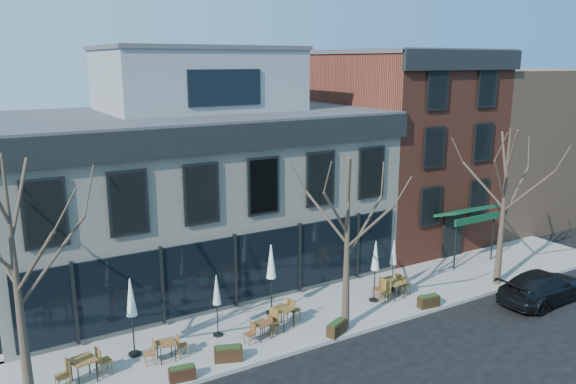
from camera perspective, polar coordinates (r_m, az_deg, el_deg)
ground at (r=24.94m, az=-5.36°, el=-11.93°), size 120.00×120.00×0.00m
sidewalk_front at (r=24.68m, az=3.83°, el=-11.99°), size 33.50×4.70×0.15m
corner_building at (r=27.91m, az=-9.91°, el=0.92°), size 18.39×10.39×11.10m
red_brick_building at (r=34.34m, az=10.71°, el=4.72°), size 8.20×11.78×11.18m
bg_building at (r=42.30m, az=20.04°, el=4.84°), size 12.00×12.00×10.00m
tree_corner at (r=18.44m, az=-25.82°, el=-8.23°), size 3.93×3.98×7.92m
tree_mid at (r=21.85m, az=6.06°, el=-4.94°), size 3.50×3.55×7.04m
tree_right at (r=27.94m, az=21.07°, el=-1.25°), size 3.72×3.77×7.48m
parked_sedan at (r=27.90m, az=24.54°, el=-8.74°), size 4.97×2.18×1.42m
cafe_set_0 at (r=20.60m, az=-20.04°, el=-16.41°), size 1.95×0.90×1.00m
cafe_set_1 at (r=21.14m, az=-12.28°, el=-15.30°), size 1.62×0.68×0.85m
cafe_set_2 at (r=22.11m, az=-2.71°, el=-13.71°), size 1.58×0.72×0.81m
cafe_set_3 at (r=22.85m, az=-0.55°, el=-12.44°), size 1.99×1.17×1.03m
cafe_set_4 at (r=26.19m, az=10.30°, el=-9.31°), size 1.81×0.75×0.95m
cafe_set_5 at (r=25.94m, az=10.80°, el=-9.55°), size 1.84×0.80×0.95m
umbrella_0 at (r=21.03m, az=-15.65°, el=-10.67°), size 0.47×0.47×2.95m
umbrella_1 at (r=21.93m, az=-7.25°, el=-10.16°), size 0.40×0.40×2.50m
umbrella_2 at (r=23.43m, az=-1.72°, el=-7.46°), size 0.49×0.49×3.05m
umbrella_3 at (r=24.99m, az=8.87°, el=-6.73°), size 0.45×0.45×2.79m
umbrella_4 at (r=26.33m, az=10.69°, el=-6.30°), size 0.39×0.39×2.45m
planter_0 at (r=19.99m, az=-10.71°, el=-17.64°), size 0.92×0.49×0.49m
planter_1 at (r=20.85m, az=-6.08°, el=-15.99°), size 1.08×0.73×0.56m
planter_2 at (r=22.58m, az=4.99°, el=-13.57°), size 1.03×0.73×0.54m
planter_3 at (r=25.48m, az=14.10°, el=-10.70°), size 1.00×0.50×0.54m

